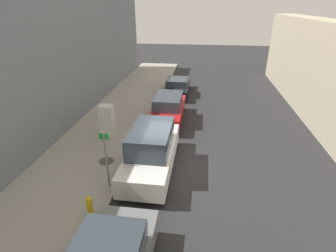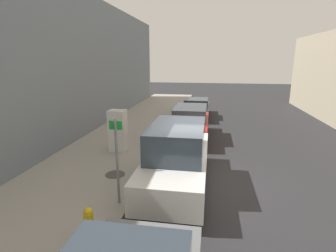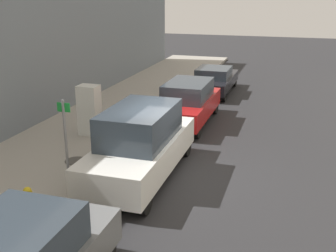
# 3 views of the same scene
# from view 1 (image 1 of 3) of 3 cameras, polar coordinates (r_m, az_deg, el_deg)

# --- Properties ---
(ground_plane) EXTENTS (80.00, 80.00, 0.00)m
(ground_plane) POSITION_cam_1_polar(r_m,az_deg,el_deg) (12.41, 1.12, -8.95)
(ground_plane) COLOR #28282B
(sidewalk_slab) EXTENTS (4.46, 44.00, 0.17)m
(sidewalk_slab) POSITION_cam_1_polar(r_m,az_deg,el_deg) (13.47, -17.51, -6.84)
(sidewalk_slab) COLOR #9E998E
(sidewalk_slab) RESTS_ON ground
(building_facade_near) EXTENTS (1.79, 39.60, 7.59)m
(building_facade_near) POSITION_cam_1_polar(r_m,az_deg,el_deg) (13.71, -31.65, 8.11)
(building_facade_near) COLOR slate
(building_facade_near) RESTS_ON ground
(discarded_refrigerator) EXTENTS (0.73, 0.61, 1.84)m
(discarded_refrigerator) POSITION_cam_1_polar(r_m,az_deg,el_deg) (14.75, -13.11, 1.03)
(discarded_refrigerator) COLOR silver
(discarded_refrigerator) RESTS_ON sidewalk_slab
(manhole_cover) EXTENTS (0.70, 0.70, 0.02)m
(manhole_cover) POSITION_cam_1_polar(r_m,az_deg,el_deg) (12.86, -13.29, -7.43)
(manhole_cover) COLOR #47443F
(manhole_cover) RESTS_ON sidewalk_slab
(street_sign_post) EXTENTS (0.36, 0.07, 2.49)m
(street_sign_post) POSITION_cam_1_polar(r_m,az_deg,el_deg) (10.49, -13.31, -6.58)
(street_sign_post) COLOR slate
(street_sign_post) RESTS_ON sidewalk_slab
(fire_hydrant) EXTENTS (0.22, 0.22, 0.81)m
(fire_hydrant) POSITION_cam_1_polar(r_m,az_deg,el_deg) (9.90, -16.72, -16.28)
(fire_hydrant) COLOR gold
(fire_hydrant) RESTS_ON sidewalk_slab
(parked_van_white) EXTENTS (1.93, 5.16, 2.12)m
(parked_van_white) POSITION_cam_1_polar(r_m,az_deg,el_deg) (11.72, -3.60, -5.21)
(parked_van_white) COLOR silver
(parked_van_white) RESTS_ON ground
(parked_suv_red) EXTENTS (1.86, 4.61, 1.75)m
(parked_suv_red) POSITION_cam_1_polar(r_m,az_deg,el_deg) (16.66, 0.05, 3.88)
(parked_suv_red) COLOR red
(parked_suv_red) RESTS_ON ground
(parked_sedan_dark) EXTENTS (1.89, 4.66, 1.38)m
(parked_sedan_dark) POSITION_cam_1_polar(r_m,az_deg,el_deg) (21.98, 2.05, 8.69)
(parked_sedan_dark) COLOR black
(parked_sedan_dark) RESTS_ON ground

